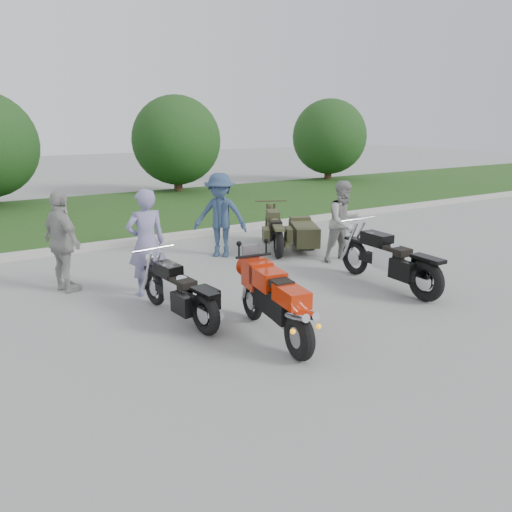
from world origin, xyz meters
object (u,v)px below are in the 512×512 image
cruiser_right (392,263)px  person_grey (344,222)px  person_denim (220,215)px  sportbike_red (275,300)px  cruiser_left (181,294)px  person_stripe (146,243)px  cruiser_sidecar (292,233)px  person_back (63,242)px

cruiser_right → person_grey: (0.45, 1.90, 0.39)m
person_denim → sportbike_red: bearing=-65.0°
cruiser_left → cruiser_right: 3.99m
sportbike_red → person_stripe: bearing=114.7°
sportbike_red → person_grey: bearing=43.4°
cruiser_sidecar → person_denim: 1.84m
cruiser_left → cruiser_sidecar: bearing=26.3°
sportbike_red → person_denim: bearing=79.0°
cruiser_left → person_stripe: (-0.03, 1.43, 0.53)m
cruiser_right → person_denim: bearing=115.1°
person_grey → cruiser_right: bearing=-98.9°
cruiser_left → person_stripe: person_stripe is taller
person_back → cruiser_left: bearing=-170.3°
cruiser_left → person_denim: 3.84m
sportbike_red → person_back: bearing=126.4°
person_stripe → cruiser_right: bearing=154.4°
person_grey → person_back: person_back is taller
cruiser_sidecar → person_stripe: 4.24m
cruiser_right → person_back: bearing=150.5°
cruiser_left → person_denim: bearing=45.9°
sportbike_red → cruiser_left: (-0.87, 1.33, -0.17)m
cruiser_right → cruiser_left: bearing=171.7°
person_stripe → person_grey: (4.43, -0.13, -0.07)m
cruiser_left → cruiser_sidecar: cruiser_sidecar is taller
sportbike_red → person_stripe: person_stripe is taller
cruiser_right → person_back: size_ratio=1.37×
cruiser_left → sportbike_red: bearing=-64.4°
person_denim → cruiser_left: bearing=-83.9°
person_stripe → person_back: 1.55m
cruiser_left → person_back: 2.74m
cruiser_sidecar → cruiser_left: bearing=-119.8°
person_back → person_grey: bearing=-119.0°
person_denim → person_grey: bearing=3.3°
cruiser_right → sportbike_red: bearing=-166.3°
sportbike_red → cruiser_sidecar: 5.08m
cruiser_right → person_grey: bearing=76.9°
cruiser_left → person_denim: size_ratio=1.15×
cruiser_left → cruiser_sidecar: 4.80m
cruiser_left → cruiser_right: bearing=-16.1°
cruiser_left → person_grey: size_ratio=1.22×
sportbike_red → person_stripe: size_ratio=1.12×
person_denim → person_back: person_denim is taller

